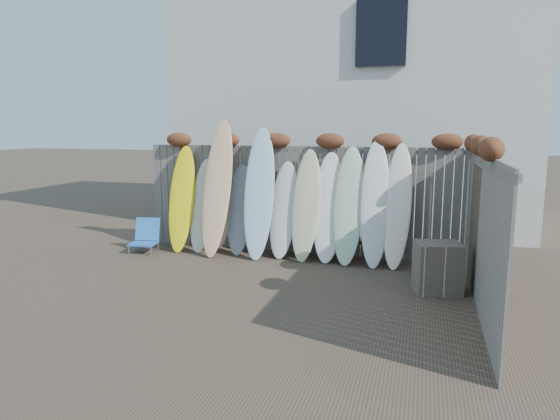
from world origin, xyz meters
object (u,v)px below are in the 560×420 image
(lattice_panel, at_px, (475,227))
(surfboard_0, at_px, (182,198))
(wooden_crate, at_px, (438,267))
(beach_chair, at_px, (146,236))

(lattice_panel, distance_m, surfboard_0, 5.26)
(wooden_crate, xyz_separation_m, lattice_panel, (0.51, 0.42, 0.54))
(beach_chair, bearing_deg, surfboard_0, 28.69)
(lattice_panel, relative_size, surfboard_0, 0.86)
(beach_chair, height_order, lattice_panel, lattice_panel)
(surfboard_0, bearing_deg, wooden_crate, -20.78)
(beach_chair, xyz_separation_m, wooden_crate, (5.29, -0.94, 0.07))
(surfboard_0, bearing_deg, lattice_panel, -14.89)
(wooden_crate, bearing_deg, surfboard_0, 164.73)
(beach_chair, distance_m, surfboard_0, 1.00)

